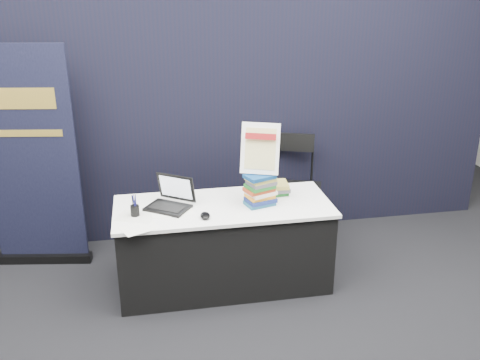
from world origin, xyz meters
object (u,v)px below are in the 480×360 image
at_px(book_stack_short, 274,188).
at_px(stacking_chair, 295,184).
at_px(display_table, 224,245).
at_px(book_stack_tall, 260,189).
at_px(laptop, 167,200).
at_px(pullup_banner, 33,172).
at_px(info_sign, 260,149).

relative_size(book_stack_short, stacking_chair, 0.23).
distance_m(display_table, book_stack_tall, 0.59).
height_order(display_table, laptop, laptop).
bearing_deg(pullup_banner, display_table, -14.01).
bearing_deg(display_table, pullup_banner, 156.85).
bearing_deg(info_sign, book_stack_short, 65.62).
distance_m(display_table, pullup_banner, 1.82).
xyz_separation_m(book_stack_short, info_sign, (-0.17, -0.17, 0.42)).
relative_size(info_sign, stacking_chair, 0.40).
height_order(laptop, book_stack_short, laptop).
xyz_separation_m(display_table, laptop, (-0.46, 0.04, 0.43)).
bearing_deg(info_sign, stacking_chair, 74.97).
height_order(laptop, info_sign, info_sign).
bearing_deg(pullup_banner, stacking_chair, 9.89).
bearing_deg(stacking_chair, book_stack_short, -102.65).
xyz_separation_m(display_table, pullup_banner, (-1.60, 0.68, 0.52)).
bearing_deg(stacking_chair, pullup_banner, -159.46).
relative_size(book_stack_tall, stacking_chair, 0.25).
height_order(book_stack_short, stacking_chair, stacking_chair).
height_order(book_stack_short, info_sign, info_sign).
relative_size(laptop, pullup_banner, 0.22).
bearing_deg(book_stack_tall, pullup_banner, 159.04).
bearing_deg(display_table, laptop, 174.51).
bearing_deg(book_stack_tall, stacking_chair, 55.28).
bearing_deg(display_table, info_sign, -2.78).
xyz_separation_m(display_table, book_stack_tall, (0.30, -0.05, 0.51)).
distance_m(laptop, pullup_banner, 1.31).
height_order(display_table, book_stack_tall, book_stack_tall).
relative_size(display_table, info_sign, 4.22).
height_order(laptop, book_stack_tall, book_stack_tall).
distance_m(book_stack_short, info_sign, 0.49).
distance_m(book_stack_short, stacking_chair, 0.70).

